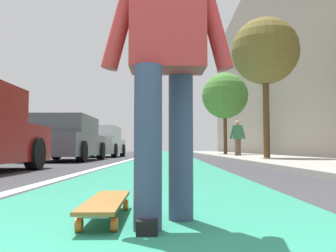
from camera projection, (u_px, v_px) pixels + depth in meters
The scene contains 13 objects.
ground_plane at pixel (165, 162), 10.73m from camera, with size 80.00×80.00×0.00m, color #38383D.
bike_lane_paint at pixel (168, 155), 24.71m from camera, with size 56.00×2.34×0.00m, color #288466.
lane_stripe_white at pixel (145, 156), 20.72m from camera, with size 52.00×0.16×0.01m, color silver.
sidewalk_curb at pixel (239, 155), 18.70m from camera, with size 52.00×3.20×0.10m, color #9E9B93.
building_facade at pixel (267, 59), 23.06m from camera, with size 40.00×1.20×12.34m, color gray.
skateboard at pixel (106, 203), 2.03m from camera, with size 0.85×0.23×0.11m.
skater_person at pixel (167, 49), 1.93m from camera, with size 0.47×0.72×1.64m.
parked_car_mid at pixel (68, 139), 11.92m from camera, with size 4.41×1.91×1.48m.
parked_car_far at pixel (102, 142), 17.44m from camera, with size 4.24×1.86×1.48m.
traffic_light at pixel (145, 114), 26.15m from camera, with size 0.33×0.28×4.24m.
street_tree_mid at pixel (265, 52), 12.05m from camera, with size 2.25×2.25×4.82m.
street_tree_far at pixel (225, 96), 20.95m from camera, with size 2.69×2.69×4.86m.
pedestrian_distant at pixel (238, 136), 15.95m from camera, with size 0.47×0.73×1.67m.
Camera 1 is at (-0.78, -0.16, 0.40)m, focal length 38.24 mm.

